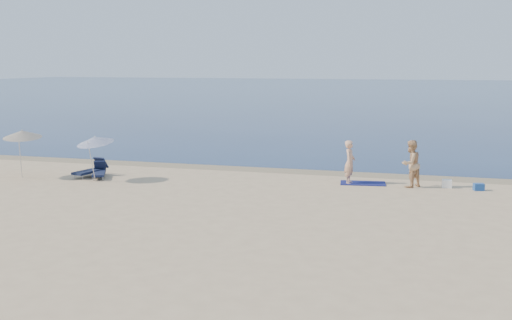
% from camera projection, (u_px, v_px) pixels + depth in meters
% --- Properties ---
extents(sea, '(240.00, 160.00, 0.01)m').
position_uv_depth(sea, '(404.00, 93.00, 106.92)').
color(sea, '#0B1D46').
rests_on(sea, ground).
extents(wet_sand_strip, '(240.00, 1.60, 0.00)m').
position_uv_depth(wet_sand_strip, '(299.00, 171.00, 30.45)').
color(wet_sand_strip, '#847254').
rests_on(wet_sand_strip, ground).
extents(person_left, '(0.47, 0.69, 1.86)m').
position_uv_depth(person_left, '(350.00, 162.00, 27.28)').
color(person_left, '#E1A37E').
rests_on(person_left, ground).
extents(person_right, '(1.17, 1.21, 1.97)m').
position_uv_depth(person_right, '(411.00, 164.00, 26.51)').
color(person_right, tan).
rests_on(person_right, ground).
extents(beach_towel, '(2.03, 1.30, 0.03)m').
position_uv_depth(beach_towel, '(363.00, 183.00, 27.41)').
color(beach_towel, '#0F134C').
rests_on(beach_towel, ground).
extents(white_bag, '(0.41, 0.35, 0.33)m').
position_uv_depth(white_bag, '(447.00, 184.00, 26.51)').
color(white_bag, white).
rests_on(white_bag, ground).
extents(blue_cooler, '(0.47, 0.39, 0.29)m').
position_uv_depth(blue_cooler, '(479.00, 187.00, 25.93)').
color(blue_cooler, '#1B4795').
rests_on(blue_cooler, ground).
extents(umbrella_near, '(2.05, 2.07, 2.11)m').
position_uv_depth(umbrella_near, '(95.00, 140.00, 27.84)').
color(umbrella_near, silver).
rests_on(umbrella_near, ground).
extents(umbrella_far, '(2.20, 2.22, 2.27)m').
position_uv_depth(umbrella_far, '(22.00, 134.00, 28.60)').
color(umbrella_far, silver).
rests_on(umbrella_far, ground).
extents(lounger_left, '(1.15, 1.66, 0.70)m').
position_uv_depth(lounger_left, '(99.00, 172.00, 28.78)').
color(lounger_left, '#151D3B').
rests_on(lounger_left, ground).
extents(lounger_right, '(0.96, 1.91, 0.81)m').
position_uv_depth(lounger_right, '(91.00, 170.00, 29.13)').
color(lounger_right, '#121A34').
rests_on(lounger_right, ground).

